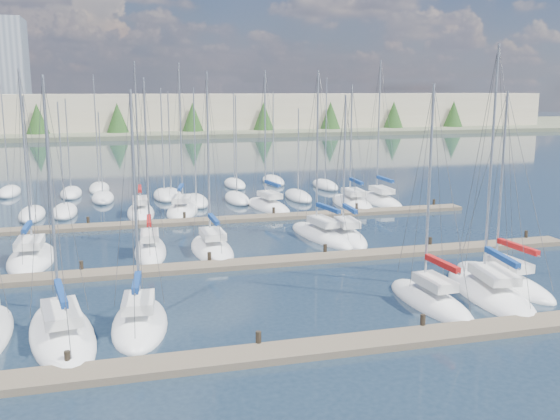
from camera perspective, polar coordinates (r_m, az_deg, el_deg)
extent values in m
plane|color=#1F2E3E|center=(83.66, -8.30, 3.14)|extent=(400.00, 400.00, 0.00)
cube|color=#6B5E4C|center=(28.51, 6.48, -12.14)|extent=(44.00, 1.80, 0.35)
cylinder|color=#2D261C|center=(27.60, -18.83, -13.17)|extent=(0.26, 0.26, 1.10)
cylinder|color=#2D261C|center=(28.13, -1.98, -12.08)|extent=(0.26, 0.26, 1.10)
cylinder|color=#2D261C|center=(30.81, 12.90, -10.25)|extent=(0.26, 0.26, 1.10)
cube|color=#6B5E4C|center=(41.10, -0.73, -4.76)|extent=(44.00, 1.80, 0.35)
cylinder|color=#2D261C|center=(40.78, -17.69, -5.20)|extent=(0.26, 0.26, 1.10)
cylinder|color=#2D261C|center=(41.14, -6.47, -4.59)|extent=(0.26, 0.26, 1.10)
cylinder|color=#2D261C|center=(43.02, 4.14, -3.86)|extent=(0.26, 0.26, 1.10)
cylinder|color=#2D261C|center=(46.22, 13.56, -3.09)|extent=(0.26, 0.26, 1.10)
cylinder|color=#2D261C|center=(50.50, 21.56, -2.37)|extent=(0.26, 0.26, 1.10)
cube|color=#6B5E4C|center=(54.38, -4.42, -0.86)|extent=(44.00, 1.80, 0.35)
cylinder|color=#2D261C|center=(54.38, -17.13, -1.17)|extent=(0.26, 0.26, 1.10)
cylinder|color=#2D261C|center=(54.65, -8.73, -0.74)|extent=(0.26, 0.26, 1.10)
cylinder|color=#2D261C|center=(56.07, -0.58, -0.31)|extent=(0.26, 0.26, 1.10)
cylinder|color=#2D261C|center=(58.56, 7.01, 0.09)|extent=(0.26, 0.26, 1.10)
cylinder|color=#2D261C|center=(62.00, 13.88, 0.46)|extent=(0.26, 0.26, 1.10)
ellipsoid|color=white|center=(44.55, -6.25, -3.71)|extent=(2.89, 7.90, 1.60)
cube|color=maroon|center=(44.55, -6.25, -3.71)|extent=(1.50, 3.79, 0.12)
cube|color=silver|center=(43.86, -6.19, -2.19)|extent=(1.56, 2.78, 0.50)
cylinder|color=#9EA0A5|center=(43.95, -6.57, 5.04)|extent=(0.14, 0.14, 11.41)
cylinder|color=#9EA0A5|center=(43.03, -6.07, -1.01)|extent=(0.16, 3.30, 0.10)
cube|color=navy|center=(43.00, -6.07, -0.86)|extent=(0.36, 3.04, 0.30)
ellipsoid|color=white|center=(39.31, 19.65, -6.31)|extent=(3.01, 8.43, 1.60)
cube|color=black|center=(39.31, 19.65, -6.31)|extent=(1.54, 4.05, 0.12)
cube|color=silver|center=(38.65, 20.16, -4.63)|extent=(1.52, 2.99, 0.50)
cylinder|color=#9EA0A5|center=(38.51, 19.61, 2.65)|extent=(0.14, 0.14, 10.10)
cylinder|color=#9EA0A5|center=(37.91, 20.91, -3.34)|extent=(0.40, 3.47, 0.10)
cube|color=#9B1111|center=(37.89, 20.92, -3.16)|extent=(0.57, 3.21, 0.30)
ellipsoid|color=white|center=(58.77, -8.92, -0.17)|extent=(4.33, 8.09, 1.60)
cube|color=silver|center=(58.16, -8.99, 1.02)|extent=(2.06, 2.95, 0.50)
cylinder|color=#9EA0A5|center=(58.42, -9.07, 7.01)|extent=(0.14, 0.14, 12.54)
cylinder|color=#9EA0A5|center=(57.38, -9.08, 1.94)|extent=(0.77, 3.17, 0.10)
cube|color=navy|center=(57.36, -9.09, 2.06)|extent=(0.91, 2.96, 0.30)
ellipsoid|color=white|center=(62.31, 6.59, 0.53)|extent=(3.44, 8.77, 1.60)
cube|color=silver|center=(61.69, 6.75, 1.65)|extent=(1.81, 3.10, 0.50)
cylinder|color=#9EA0A5|center=(62.13, 6.51, 6.43)|extent=(0.14, 0.14, 10.63)
cylinder|color=#9EA0A5|center=(60.88, 6.99, 2.52)|extent=(0.26, 3.63, 0.10)
cube|color=navy|center=(60.87, 6.99, 2.63)|extent=(0.45, 3.35, 0.30)
ellipsoid|color=white|center=(44.82, -11.76, -3.78)|extent=(2.68, 7.88, 1.60)
cube|color=silver|center=(44.14, -11.83, -2.28)|extent=(1.38, 2.79, 0.50)
cylinder|color=#9EA0A5|center=(44.25, -12.10, 4.65)|extent=(0.14, 0.14, 11.00)
cylinder|color=#9EA0A5|center=(43.30, -11.88, -1.11)|extent=(0.30, 3.26, 0.10)
cube|color=#9B1111|center=(43.28, -11.89, -0.96)|extent=(0.49, 3.01, 0.30)
ellipsoid|color=white|center=(60.22, -1.10, 0.24)|extent=(4.01, 8.48, 1.60)
cube|color=maroon|center=(60.22, -1.10, 0.24)|extent=(2.03, 4.09, 0.12)
cube|color=silver|center=(59.63, -0.95, 1.40)|extent=(1.94, 3.06, 0.50)
cylinder|color=#9EA0A5|center=(59.91, -1.37, 6.97)|extent=(0.14, 0.14, 11.97)
cylinder|color=#9EA0A5|center=(58.87, -0.69, 2.31)|extent=(0.66, 3.39, 0.10)
cube|color=navy|center=(58.85, -0.69, 2.42)|extent=(0.81, 3.16, 0.30)
ellipsoid|color=white|center=(48.27, 5.98, -2.54)|extent=(2.90, 7.66, 1.60)
cube|color=black|center=(48.27, 5.98, -2.54)|extent=(1.49, 3.68, 0.12)
cube|color=silver|center=(47.64, 6.15, -1.13)|extent=(1.51, 2.71, 0.50)
cylinder|color=#9EA0A5|center=(47.81, 5.91, 4.55)|extent=(0.14, 0.14, 9.76)
cylinder|color=#9EA0A5|center=(46.87, 6.40, -0.02)|extent=(0.29, 3.16, 0.10)
cube|color=navy|center=(46.84, 6.41, 0.12)|extent=(0.47, 2.92, 0.30)
ellipsoid|color=white|center=(31.49, -12.68, -10.25)|extent=(3.34, 7.33, 1.60)
cube|color=silver|center=(30.71, -12.82, -8.23)|extent=(1.70, 2.62, 0.50)
cylinder|color=#9EA0A5|center=(30.40, -13.12, 1.03)|extent=(0.14, 0.14, 10.22)
cylinder|color=#9EA0A5|center=(29.85, -12.97, -6.68)|extent=(0.39, 2.98, 0.10)
cube|color=navy|center=(29.81, -12.98, -6.46)|extent=(0.57, 2.76, 0.30)
ellipsoid|color=white|center=(31.19, -19.30, -10.83)|extent=(4.27, 9.60, 1.60)
cube|color=black|center=(31.19, -19.30, -10.83)|extent=(2.16, 4.63, 0.12)
cube|color=silver|center=(30.30, -19.38, -8.86)|extent=(2.06, 3.45, 0.50)
cylinder|color=#9EA0A5|center=(30.20, -20.20, 1.17)|extent=(0.14, 0.14, 10.84)
cylinder|color=#9EA0A5|center=(29.27, -19.38, -7.39)|extent=(0.70, 3.86, 0.10)
cube|color=navy|center=(29.23, -19.40, -7.17)|extent=(0.85, 3.59, 0.30)
ellipsoid|color=white|center=(58.74, -12.61, -0.31)|extent=(2.74, 8.13, 1.60)
cube|color=black|center=(58.74, -12.61, -0.31)|extent=(1.41, 3.91, 0.12)
cube|color=silver|center=(58.11, -12.66, 0.87)|extent=(1.44, 2.86, 0.50)
cylinder|color=#9EA0A5|center=(58.42, -12.92, 6.92)|extent=(0.14, 0.14, 12.65)
cylinder|color=#9EA0A5|center=(57.30, -12.70, 1.80)|extent=(0.23, 3.38, 0.10)
cube|color=#9B1111|center=(57.28, -12.70, 1.91)|extent=(0.42, 3.12, 0.30)
ellipsoid|color=white|center=(45.12, -21.74, -4.25)|extent=(3.17, 7.97, 1.60)
cube|color=black|center=(45.12, -21.74, -4.25)|extent=(1.64, 3.83, 0.12)
cube|color=silver|center=(44.43, -21.92, -2.77)|extent=(1.71, 2.80, 0.50)
cylinder|color=#9EA0A5|center=(44.54, -22.26, 4.41)|extent=(0.14, 0.14, 11.47)
cylinder|color=#9EA0A5|center=(43.59, -22.13, -1.62)|extent=(0.16, 3.32, 0.10)
cube|color=navy|center=(43.57, -22.14, -1.46)|extent=(0.36, 3.06, 0.30)
ellipsoid|color=white|center=(37.02, 18.54, -7.31)|extent=(4.19, 9.50, 1.60)
cube|color=silver|center=(36.25, 18.98, -5.58)|extent=(2.05, 3.41, 0.50)
cylinder|color=#9EA0A5|center=(36.13, 18.75, 4.18)|extent=(0.14, 0.14, 12.58)
cylinder|color=#9EA0A5|center=(35.34, 19.61, -4.27)|extent=(0.63, 3.84, 0.10)
cube|color=navy|center=(35.31, 19.62, -4.08)|extent=(0.78, 3.56, 0.30)
ellipsoid|color=white|center=(34.66, 13.54, -8.29)|extent=(2.72, 7.54, 1.60)
cube|color=black|center=(34.66, 13.54, -8.29)|extent=(1.40, 3.62, 0.12)
cube|color=silver|center=(33.96, 13.97, -6.40)|extent=(1.41, 2.66, 0.50)
cylinder|color=#9EA0A5|center=(33.64, 13.49, 2.20)|extent=(0.14, 0.14, 10.49)
cylinder|color=#9EA0A5|center=(33.19, 14.60, -4.95)|extent=(0.27, 3.12, 0.10)
cube|color=#9B1111|center=(33.16, 14.61, -4.75)|extent=(0.46, 2.88, 0.30)
ellipsoid|color=white|center=(64.08, 9.08, 0.76)|extent=(2.69, 9.18, 1.60)
cube|color=black|center=(64.08, 9.08, 0.76)|extent=(1.40, 4.41, 0.12)
cube|color=silver|center=(63.45, 9.28, 1.84)|extent=(1.48, 3.21, 0.50)
cylinder|color=#9EA0A5|center=(63.85, 9.01, 7.55)|extent=(0.14, 0.14, 13.00)
cylinder|color=#9EA0A5|center=(62.63, 9.59, 2.68)|extent=(0.11, 3.85, 0.10)
cube|color=navy|center=(62.62, 9.60, 2.79)|extent=(0.31, 3.55, 0.30)
ellipsoid|color=white|center=(48.44, 3.72, -2.46)|extent=(3.74, 9.13, 1.60)
cube|color=silver|center=(47.77, 3.99, -1.05)|extent=(1.79, 3.27, 0.50)
cylinder|color=#9EA0A5|center=(47.94, 3.43, 5.71)|extent=(0.14, 0.14, 11.61)
cylinder|color=#9EA0A5|center=(46.95, 4.41, 0.03)|extent=(0.67, 3.69, 0.10)
cube|color=navy|center=(46.93, 4.41, 0.18)|extent=(0.82, 3.43, 0.30)
cylinder|color=#9EA0A5|center=(73.17, -23.87, 6.32)|extent=(0.12, 0.12, 11.20)
ellipsoid|color=white|center=(73.85, -23.50, 1.49)|extent=(2.20, 6.40, 1.40)
cylinder|color=#9EA0A5|center=(66.23, -10.08, 6.22)|extent=(0.12, 0.12, 10.14)
ellipsoid|color=white|center=(66.94, -9.92, 1.34)|extent=(2.20, 6.40, 1.40)
cylinder|color=#9EA0A5|center=(65.95, -10.71, 6.33)|extent=(0.12, 0.12, 10.49)
ellipsoid|color=white|center=(66.68, -10.53, 1.28)|extent=(2.20, 6.40, 1.40)
cylinder|color=#9EA0A5|center=(75.45, -0.63, 6.93)|extent=(0.12, 0.12, 10.06)
ellipsoid|color=white|center=(76.06, -0.62, 2.66)|extent=(2.20, 6.40, 1.40)
cylinder|color=#9EA0A5|center=(70.01, -18.82, 5.75)|extent=(0.12, 0.12, 9.39)
ellipsoid|color=white|center=(70.65, -18.55, 1.43)|extent=(2.20, 6.40, 1.40)
cylinder|color=#9EA0A5|center=(59.17, -22.11, 4.89)|extent=(0.12, 0.12, 9.85)
ellipsoid|color=white|center=(59.95, -21.72, -0.41)|extent=(2.20, 6.40, 1.40)
cylinder|color=#9EA0A5|center=(59.57, -19.40, 4.84)|extent=(0.12, 0.12, 9.30)
ellipsoid|color=white|center=(60.31, -19.08, -0.17)|extent=(2.20, 6.40, 1.40)
cylinder|color=#9EA0A5|center=(71.92, 4.22, 7.35)|extent=(0.12, 0.12, 11.68)
ellipsoid|color=white|center=(72.63, 4.15, 2.23)|extent=(2.20, 6.40, 1.40)
cylinder|color=#9EA0A5|center=(63.05, -4.03, 5.96)|extent=(0.12, 0.12, 9.76)
ellipsoid|color=white|center=(63.78, -3.96, 1.00)|extent=(2.20, 6.40, 1.40)
cylinder|color=#9EA0A5|center=(72.36, -16.46, 7.06)|extent=(0.12, 0.12, 11.95)
ellipsoid|color=white|center=(73.07, -16.18, 1.87)|extent=(2.20, 6.40, 1.40)
cylinder|color=#9EA0A5|center=(64.42, 1.69, 5.51)|extent=(0.12, 0.12, 8.46)
ellipsoid|color=white|center=(65.08, 1.66, 1.23)|extent=(2.20, 6.40, 1.40)
cylinder|color=#9EA0A5|center=(66.08, -16.10, 5.07)|extent=(0.12, 0.12, 8.12)
ellipsoid|color=white|center=(66.70, -15.88, 1.05)|extent=(2.20, 6.40, 1.40)
cylinder|color=#9EA0A5|center=(72.92, -4.22, 6.74)|extent=(0.12, 0.12, 10.00)
ellipsoid|color=white|center=(73.56, -4.16, 2.34)|extent=(2.20, 6.40, 1.40)
cylinder|color=#9EA0A5|center=(62.00, -7.80, 6.16)|extent=(0.12, 0.12, 10.54)
ellipsoid|color=white|center=(62.77, -7.66, 0.77)|extent=(2.20, 6.40, 1.40)
cube|color=#666B51|center=(172.92, -11.99, 7.21)|extent=(400.00, 60.00, 1.00)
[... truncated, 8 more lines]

